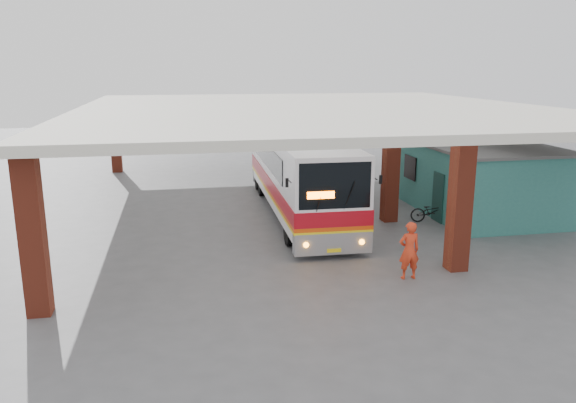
{
  "coord_description": "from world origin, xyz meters",
  "views": [
    {
      "loc": [
        -5.68,
        -18.89,
        6.47
      ],
      "look_at": [
        -1.98,
        0.0,
        1.79
      ],
      "focal_mm": 35.0,
      "sensor_mm": 36.0,
      "label": 1
    }
  ],
  "objects_px": {
    "coach_bus": "(299,172)",
    "motorcycle": "(432,211)",
    "pedestrian": "(409,250)",
    "red_chair": "(393,196)"
  },
  "relations": [
    {
      "from": "coach_bus",
      "to": "pedestrian",
      "type": "xyz_separation_m",
      "value": [
        1.68,
        -8.44,
        -0.97
      ]
    },
    {
      "from": "motorcycle",
      "to": "red_chair",
      "type": "xyz_separation_m",
      "value": [
        -0.4,
        3.45,
        -0.11
      ]
    },
    {
      "from": "coach_bus",
      "to": "motorcycle",
      "type": "distance_m",
      "value": 5.98
    },
    {
      "from": "pedestrian",
      "to": "red_chair",
      "type": "relative_size",
      "value": 2.36
    },
    {
      "from": "coach_bus",
      "to": "red_chair",
      "type": "xyz_separation_m",
      "value": [
        4.82,
        0.89,
        -1.53
      ]
    },
    {
      "from": "coach_bus",
      "to": "red_chair",
      "type": "distance_m",
      "value": 5.14
    },
    {
      "from": "coach_bus",
      "to": "pedestrian",
      "type": "bearing_deg",
      "value": -77.38
    },
    {
      "from": "motorcycle",
      "to": "red_chair",
      "type": "distance_m",
      "value": 3.47
    },
    {
      "from": "red_chair",
      "to": "motorcycle",
      "type": "bearing_deg",
      "value": -64.31
    },
    {
      "from": "motorcycle",
      "to": "pedestrian",
      "type": "distance_m",
      "value": 6.88
    }
  ]
}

